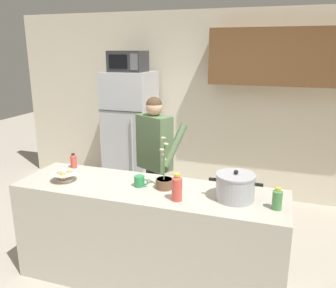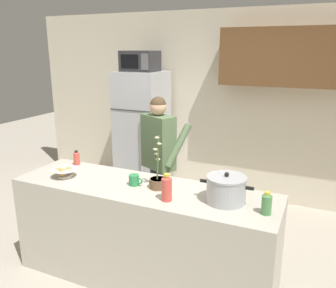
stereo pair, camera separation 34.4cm
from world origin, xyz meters
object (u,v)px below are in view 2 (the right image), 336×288
at_px(bottle_far_corner, 77,158).
at_px(bottle_near_edge, 167,188).
at_px(microwave, 140,61).
at_px(bread_bowl, 64,172).
at_px(cooking_pot, 226,189).
at_px(bottle_mid_counter, 267,203).
at_px(refrigerator, 142,133).
at_px(coffee_mug, 134,180).
at_px(potted_orchid, 158,180).
at_px(person_near_pot, 159,150).

bearing_deg(bottle_far_corner, bottle_near_edge, -18.81).
height_order(microwave, bread_bowl, microwave).
xyz_separation_m(microwave, bread_bowl, (0.23, -1.92, -0.95)).
bearing_deg(bread_bowl, bottle_near_edge, -3.65).
xyz_separation_m(bottle_near_edge, bottle_far_corner, (-1.22, 0.42, -0.03)).
relative_size(cooking_pot, bottle_mid_counter, 2.45).
relative_size(bottle_near_edge, bottle_far_corner, 1.49).
height_order(refrigerator, bottle_near_edge, refrigerator).
height_order(cooking_pot, bottle_far_corner, cooking_pot).
distance_m(microwave, bread_bowl, 2.16).
height_order(coffee_mug, potted_orchid, potted_orchid).
bearing_deg(bottle_far_corner, microwave, 93.55).
bearing_deg(bottle_near_edge, bread_bowl, 176.35).
height_order(bread_bowl, bottle_near_edge, bottle_near_edge).
bearing_deg(cooking_pot, bottle_mid_counter, -13.53).
xyz_separation_m(microwave, person_near_pot, (0.73, -0.93, -0.94)).
bearing_deg(microwave, cooking_pot, -46.25).
distance_m(microwave, bottle_mid_counter, 2.96).
relative_size(refrigerator, bread_bowl, 7.36).
bearing_deg(refrigerator, potted_orchid, -57.78).
xyz_separation_m(bread_bowl, bottle_near_edge, (1.08, -0.07, 0.06)).
relative_size(person_near_pot, cooking_pot, 3.72).
bearing_deg(bottle_near_edge, microwave, 123.46).
bearing_deg(cooking_pot, person_near_pot, 138.46).
bearing_deg(person_near_pot, bottle_far_corner, -134.36).
xyz_separation_m(refrigerator, coffee_mug, (0.92, -1.84, 0.08)).
height_order(person_near_pot, bread_bowl, person_near_pot).
height_order(refrigerator, microwave, microwave).
relative_size(person_near_pot, bottle_far_corner, 10.53).
xyz_separation_m(bread_bowl, bottle_far_corner, (-0.13, 0.35, 0.02)).
bearing_deg(potted_orchid, cooking_pot, -3.47).
xyz_separation_m(microwave, bottle_mid_counter, (2.07, -1.91, -0.91)).
bearing_deg(bottle_far_corner, refrigerator, 93.50).
distance_m(refrigerator, microwave, 1.03).
bearing_deg(coffee_mug, bottle_near_edge, -23.61).
height_order(coffee_mug, bottle_mid_counter, bottle_mid_counter).
distance_m(microwave, potted_orchid, 2.32).
bearing_deg(bottle_far_corner, cooking_pot, -8.66).
distance_m(bottle_near_edge, bottle_far_corner, 1.29).
height_order(refrigerator, coffee_mug, refrigerator).
distance_m(refrigerator, bottle_near_edge, 2.41).
relative_size(refrigerator, cooking_pot, 4.18).
height_order(microwave, coffee_mug, microwave).
distance_m(person_near_pot, potted_orchid, 0.96).
bearing_deg(refrigerator, bread_bowl, -83.19).
relative_size(refrigerator, bottle_near_edge, 7.95).
bearing_deg(microwave, bottle_mid_counter, -42.59).
distance_m(cooking_pot, bottle_mid_counter, 0.33).
distance_m(refrigerator, person_near_pot, 1.20).
height_order(person_near_pot, bottle_far_corner, person_near_pot).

